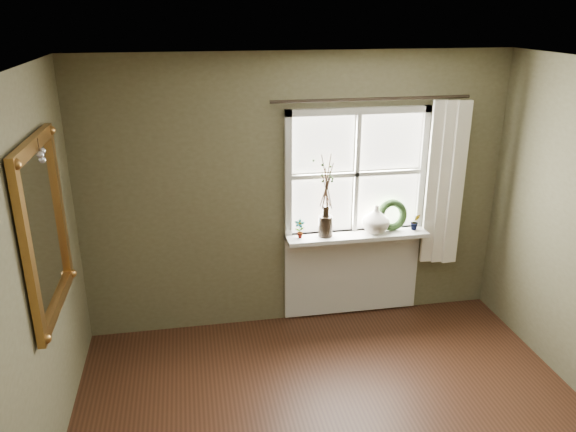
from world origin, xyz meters
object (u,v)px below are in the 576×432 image
at_px(wreath, 392,218).
at_px(gilt_mirror, 45,228).
at_px(cream_vase, 376,219).
at_px(dark_jug, 326,226).

relative_size(wreath, gilt_mirror, 0.25).
relative_size(cream_vase, gilt_mirror, 0.22).
height_order(dark_jug, cream_vase, cream_vase).
distance_m(wreath, gilt_mirror, 3.10).
bearing_deg(wreath, dark_jug, 177.97).
distance_m(cream_vase, gilt_mirror, 2.93).
distance_m(dark_jug, wreath, 0.67).
distance_m(dark_jug, cream_vase, 0.49).
relative_size(dark_jug, wreath, 0.64).
bearing_deg(cream_vase, dark_jug, 180.00).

